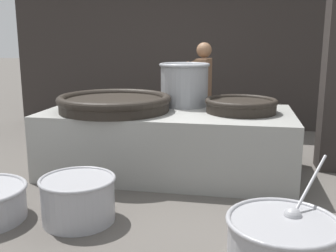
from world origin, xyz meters
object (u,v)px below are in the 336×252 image
Objects in this scene: cook at (203,93)px; prep_bowl_vegetables at (282,237)px; giant_wok_near at (114,102)px; giant_wok_far at (241,105)px; stock_pot at (184,84)px; prep_bowl_meat at (78,197)px.

prep_bowl_vegetables is at bearing 113.60° from cook.
prep_bowl_vegetables is (0.89, -2.90, -0.66)m from cook.
giant_wok_far is at bearing 6.89° from giant_wok_near.
stock_pot is (0.76, 0.53, 0.18)m from giant_wok_near.
cook is at bearing 72.06° from prep_bowl_meat.
stock_pot is 2.15m from prep_bowl_meat.
prep_bowl_vegetables is (0.34, -1.85, -0.67)m from giant_wok_far.
cook is at bearing 76.70° from stock_pot.
cook is at bearing 107.04° from prep_bowl_vegetables.
cook reaches higher than giant_wok_near.
stock_pot reaches higher than giant_wok_near.
cook is 2.32× the size of prep_bowl_meat.
giant_wok_near is 2.56m from prep_bowl_vegetables.
giant_wok_far is 1.19m from cook.
cook is 1.60× the size of prep_bowl_vegetables.
prep_bowl_meat is (-0.83, -2.57, -0.62)m from cook.
giant_wok_near is at bearing 137.33° from prep_bowl_vegetables.
giant_wok_far is at bearing 47.60° from prep_bowl_meat.
prep_bowl_meat is at bearing 78.63° from cook.
giant_wok_far is at bearing 124.21° from cook.
cook is 3.11m from prep_bowl_vegetables.
stock_pot is (-0.72, 0.36, 0.19)m from giant_wok_far.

